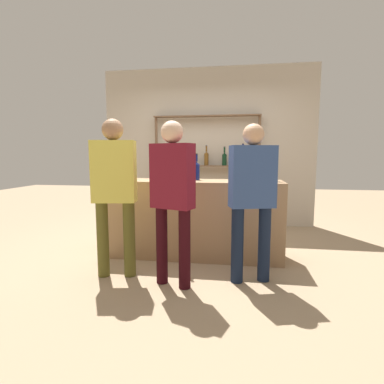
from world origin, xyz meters
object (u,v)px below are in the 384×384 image
customer_center (173,191)px  counter_bottle_2 (172,169)px  counter_bottle_3 (125,170)px  counter_bottle_1 (196,170)px  wine_glass (160,172)px  customer_left (114,186)px  counter_bottle_4 (273,169)px  counter_bottle_5 (259,171)px  counter_bottle_0 (127,168)px  customer_right (252,191)px

customer_center → counter_bottle_2: bearing=32.2°
counter_bottle_3 → counter_bottle_1: bearing=16.3°
wine_glass → customer_center: bearing=-67.7°
counter_bottle_1 → customer_left: customer_left is taller
counter_bottle_4 → wine_glass: bearing=-176.1°
counter_bottle_5 → customer_center: 1.34m
counter_bottle_2 → wine_glass: bearing=151.1°
counter_bottle_2 → counter_bottle_5: (1.02, 0.29, -0.03)m
wine_glass → counter_bottle_5: bearing=9.4°
counter_bottle_5 → customer_center: bearing=-130.1°
counter_bottle_3 → counter_bottle_4: bearing=5.9°
counter_bottle_2 → counter_bottle_1: bearing=44.8°
counter_bottle_3 → customer_center: bearing=-44.3°
counter_bottle_0 → customer_center: bearing=-48.2°
counter_bottle_0 → counter_bottle_5: bearing=5.6°
counter_bottle_4 → counter_bottle_5: 0.19m
counter_bottle_0 → customer_left: size_ratio=0.23×
counter_bottle_4 → customer_right: customer_right is taller
counter_bottle_5 → customer_right: (-0.11, -0.81, -0.16)m
counter_bottle_0 → counter_bottle_4: counter_bottle_0 is taller
counter_bottle_4 → customer_right: bearing=-111.4°
counter_bottle_3 → counter_bottle_4: size_ratio=0.91×
counter_bottle_3 → wine_glass: bearing=12.3°
counter_bottle_4 → wine_glass: 1.36m
wine_glass → customer_left: (-0.30, -0.68, -0.11)m
customer_right → customer_left: (-1.38, -0.07, 0.04)m
counter_bottle_4 → wine_glass: (-1.36, -0.09, -0.04)m
counter_bottle_2 → customer_right: (0.91, -0.52, -0.19)m
counter_bottle_2 → customer_left: (-0.47, -0.59, -0.15)m
wine_glass → customer_center: size_ratio=0.09×
counter_bottle_1 → counter_bottle_4: bearing=-4.0°
counter_bottle_2 → customer_left: customer_left is taller
counter_bottle_0 → counter_bottle_5: 1.64m
counter_bottle_1 → counter_bottle_2: (-0.25, -0.25, 0.02)m
counter_bottle_2 → customer_right: bearing=-29.6°
wine_glass → customer_left: size_ratio=0.09×
counter_bottle_1 → customer_right: 1.02m
counter_bottle_1 → counter_bottle_0: bearing=-172.2°
counter_bottle_3 → counter_bottle_5: (1.61, 0.29, -0.01)m
counter_bottle_1 → customer_left: 1.12m
counter_bottle_0 → wine_glass: counter_bottle_0 is taller
counter_bottle_2 → wine_glass: 0.20m
counter_bottle_0 → customer_right: (1.51, -0.65, -0.19)m
wine_glass → customer_right: (1.08, -0.61, -0.15)m
customer_right → counter_bottle_0: bearing=51.1°
customer_right → counter_bottle_4: bearing=-37.1°
counter_bottle_1 → counter_bottle_5: size_ratio=1.06×
counter_bottle_5 → customer_center: customer_center is taller
counter_bottle_2 → counter_bottle_5: size_ratio=1.23×
counter_bottle_3 → counter_bottle_5: bearing=10.1°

